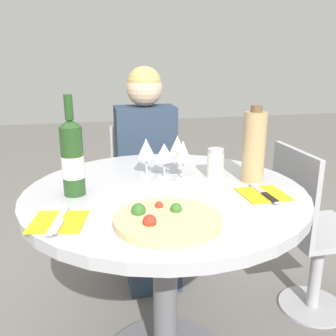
{
  "coord_description": "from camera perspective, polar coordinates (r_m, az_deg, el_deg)",
  "views": [
    {
      "loc": [
        -0.26,
        -1.22,
        1.22
      ],
      "look_at": [
        -0.0,
        -0.07,
        0.87
      ],
      "focal_mm": 40.0,
      "sensor_mm": 36.0,
      "label": 1
    }
  ],
  "objects": [
    {
      "name": "dining_table",
      "position": [
        1.4,
        -0.44,
        -9.52
      ],
      "size": [
        1.0,
        1.0,
        0.77
      ],
      "color": "slate",
      "rests_on": "ground_plane"
    },
    {
      "name": "chair_behind_diner",
      "position": [
        2.22,
        -3.55,
        -4.65
      ],
      "size": [
        0.36,
        0.36,
        0.83
      ],
      "rotation": [
        0.0,
        0.0,
        3.14
      ],
      "color": "#ADADB2",
      "rests_on": "ground_plane"
    },
    {
      "name": "seated_diner",
      "position": [
        2.06,
        -3.04,
        -2.61
      ],
      "size": [
        0.32,
        0.41,
        1.17
      ],
      "rotation": [
        0.0,
        0.0,
        3.14
      ],
      "color": "#28384C",
      "rests_on": "ground_plane"
    },
    {
      "name": "chair_empty_side",
      "position": [
        1.92,
        20.86,
        -9.48
      ],
      "size": [
        0.36,
        0.36,
        0.83
      ],
      "rotation": [
        0.0,
        0.0,
        -1.57
      ],
      "color": "#ADADB2",
      "rests_on": "ground_plane"
    },
    {
      "name": "pizza_large",
      "position": [
        1.07,
        -0.3,
        -7.87
      ],
      "size": [
        0.31,
        0.31,
        0.05
      ],
      "color": "#E5C17F",
      "rests_on": "dining_table"
    },
    {
      "name": "wine_bottle",
      "position": [
        1.29,
        -14.36,
        1.5
      ],
      "size": [
        0.08,
        0.08,
        0.34
      ],
      "color": "#23471E",
      "rests_on": "dining_table"
    },
    {
      "name": "tall_carafe",
      "position": [
        1.42,
        12.98,
        3.22
      ],
      "size": [
        0.08,
        0.08,
        0.29
      ],
      "color": "tan",
      "rests_on": "dining_table"
    },
    {
      "name": "sugar_shaker",
      "position": [
        1.46,
        7.23,
        0.75
      ],
      "size": [
        0.07,
        0.07,
        0.11
      ],
      "color": "silver",
      "rests_on": "dining_table"
    },
    {
      "name": "wine_glass_back_right",
      "position": [
        1.49,
        1.43,
        3.38
      ],
      "size": [
        0.07,
        0.07,
        0.15
      ],
      "color": "silver",
      "rests_on": "dining_table"
    },
    {
      "name": "wine_glass_back_left",
      "position": [
        1.47,
        -3.34,
        2.88
      ],
      "size": [
        0.07,
        0.07,
        0.15
      ],
      "color": "silver",
      "rests_on": "dining_table"
    },
    {
      "name": "wine_glass_front_right",
      "position": [
        1.41,
        2.3,
        2.47
      ],
      "size": [
        0.06,
        0.06,
        0.15
      ],
      "color": "silver",
      "rests_on": "dining_table"
    },
    {
      "name": "wine_glass_center",
      "position": [
        1.44,
        -0.58,
        2.34
      ],
      "size": [
        0.08,
        0.08,
        0.13
      ],
      "color": "silver",
      "rests_on": "dining_table"
    },
    {
      "name": "place_setting_left",
      "position": [
        1.12,
        -16.4,
        -7.86
      ],
      "size": [
        0.18,
        0.19,
        0.01
      ],
      "color": "gold",
      "rests_on": "dining_table"
    },
    {
      "name": "place_setting_right",
      "position": [
        1.32,
        14.37,
        -3.88
      ],
      "size": [
        0.15,
        0.19,
        0.01
      ],
      "color": "gold",
      "rests_on": "dining_table"
    }
  ]
}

